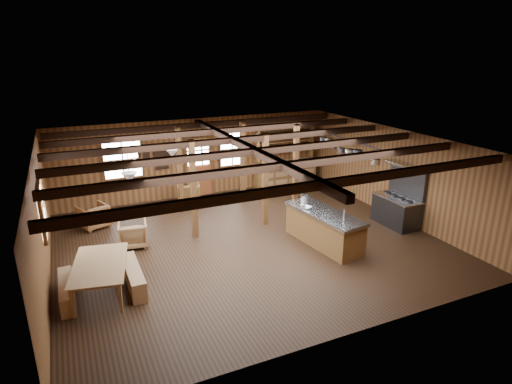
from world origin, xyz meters
TOP-DOWN VIEW (x-y plane):
  - room at (0.00, 0.00)m, footprint 10.04×9.04m
  - ceiling_joists at (0.00, 0.18)m, footprint 9.80×8.82m
  - timber_posts at (0.52, 2.08)m, footprint 3.95×2.35m
  - back_door at (0.00, 4.45)m, footprint 1.02×0.08m
  - window_back_left at (-2.60, 4.46)m, footprint 1.32×0.06m
  - window_back_right at (1.30, 4.46)m, footprint 1.02×0.06m
  - window_left at (-4.96, 0.50)m, footprint 0.14×1.24m
  - notice_boards at (-1.50, 4.46)m, footprint 1.08×0.03m
  - back_counter at (3.40, 4.20)m, footprint 2.55×0.60m
  - pendant_lamps at (-2.25, 1.00)m, footprint 1.86×2.36m
  - pot_rack at (3.38, 0.23)m, footprint 0.39×3.00m
  - kitchen_island at (1.84, -0.96)m, footprint 1.19×2.59m
  - step_stool at (3.00, -0.56)m, footprint 0.54×0.46m
  - commercial_range at (4.65, -0.70)m, footprint 0.79×1.51m
  - dining_table at (-3.90, -1.03)m, footprint 1.46×2.15m
  - bench_wall at (-4.65, -1.03)m, footprint 0.28×1.52m
  - bench_aisle at (-3.26, -1.03)m, footprint 0.31×1.68m
  - armchair_a at (-3.78, 2.87)m, footprint 1.00×1.01m
  - armchair_b at (-0.60, 3.80)m, footprint 0.91×0.93m
  - armchair_c at (-2.92, 1.07)m, footprint 0.84×0.86m
  - counter_pot at (1.82, 0.05)m, footprint 0.27×0.27m
  - bowl at (1.53, -0.55)m, footprint 0.32×0.32m

SIDE VIEW (x-z plane):
  - step_stool at x=3.00m, z-range 0.00..0.41m
  - bench_wall at x=-4.65m, z-range 0.00..0.42m
  - bench_aisle at x=-3.26m, z-range 0.00..0.46m
  - dining_table at x=-3.90m, z-range 0.00..0.69m
  - armchair_c at x=-2.92m, z-range 0.00..0.70m
  - armchair_a at x=-3.78m, z-range 0.00..0.71m
  - armchair_b at x=-0.60m, z-range 0.00..0.71m
  - kitchen_island at x=1.84m, z-range -0.12..1.08m
  - back_counter at x=3.40m, z-range -0.62..1.83m
  - commercial_range at x=4.65m, z-range -0.32..1.54m
  - back_door at x=0.00m, z-range -0.19..1.96m
  - bowl at x=1.53m, z-range 0.94..1.00m
  - counter_pot at x=1.82m, z-range 0.94..1.10m
  - room at x=0.00m, z-range -0.02..2.82m
  - timber_posts at x=0.52m, z-range 0.00..2.80m
  - window_back_left at x=-2.60m, z-range 0.94..2.26m
  - window_back_right at x=1.30m, z-range 0.94..2.26m
  - window_left at x=-4.96m, z-range 0.94..2.26m
  - notice_boards at x=-1.50m, z-range 1.19..2.09m
  - pendant_lamps at x=-2.25m, z-range 1.92..2.58m
  - pot_rack at x=3.38m, z-range 2.05..2.50m
  - ceiling_joists at x=0.00m, z-range 2.59..2.77m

